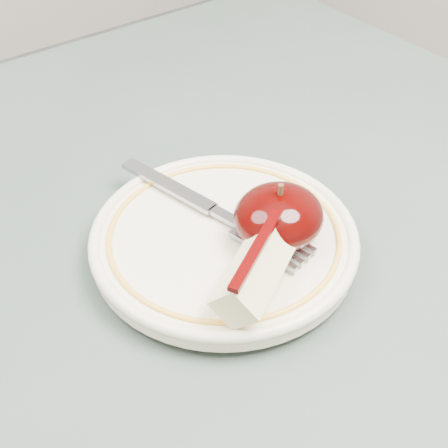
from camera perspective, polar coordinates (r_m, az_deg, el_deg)
table at (r=0.48m, az=-1.54°, el=-17.42°), size 0.90×0.90×0.75m
plate at (r=0.45m, az=-0.00°, el=-1.33°), size 0.20×0.20×0.02m
apple_half at (r=0.44m, az=5.01°, el=0.69°), size 0.06×0.06×0.05m
apple_wedge at (r=0.40m, az=2.97°, el=-4.05°), size 0.09×0.07×0.04m
fork at (r=0.46m, az=-0.93°, el=1.27°), size 0.06×0.18×0.00m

